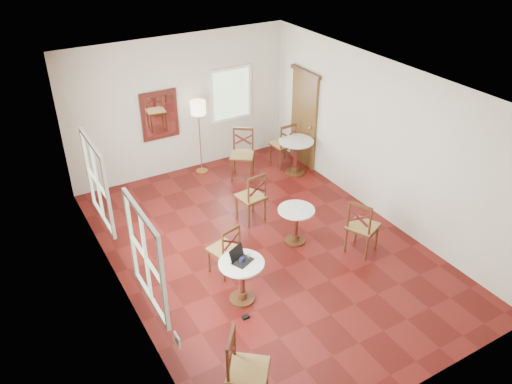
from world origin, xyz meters
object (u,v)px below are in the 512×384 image
mouse (242,261)px  cafe_table_back (296,153)px  chair_mid_a (252,197)px  power_adapter (246,317)px  navy_mug (242,260)px  chair_near_a (225,249)px  laptop (240,258)px  floor_lamp (198,113)px  cafe_table_mid (296,222)px  chair_back_b (242,154)px  water_glass (249,257)px  chair_mid_b (362,226)px  cafe_table_near (242,277)px  chair_back_a (284,144)px  chair_near_b (246,370)px

mouse → cafe_table_back: bearing=45.8°
chair_mid_a → power_adapter: bearing=51.0°
navy_mug → chair_near_a: bearing=83.7°
laptop → power_adapter: 0.89m
chair_mid_a → floor_lamp: 2.42m
cafe_table_mid → chair_back_b: size_ratio=0.63×
water_glass → power_adapter: 0.89m
chair_mid_b → chair_back_b: chair_back_b is taller
chair_mid_b → laptop: chair_mid_b is taller
laptop → cafe_table_near: bearing=-117.5°
chair_near_a → chair_back_a: bearing=-151.8°
chair_back_a → power_adapter: chair_back_a is taller
cafe_table_back → floor_lamp: floor_lamp is taller
chair_near_b → navy_mug: chair_near_b is taller
chair_mid_a → chair_near_a: bearing=37.8°
chair_back_b → laptop: size_ratio=2.88×
chair_back_a → chair_mid_b: bearing=77.2°
chair_back_a → cafe_table_near: bearing=46.7°
floor_lamp → chair_near_b: bearing=-109.9°
cafe_table_near → mouse: bearing=-38.8°
mouse → chair_near_b: bearing=-116.9°
chair_mid_a → chair_back_a: (1.76, 1.61, 0.01)m
chair_back_a → laptop: size_ratio=2.76×
chair_mid_a → mouse: (-1.24, -1.88, 0.24)m
chair_mid_b → water_glass: chair_mid_b is taller
chair_back_b → floor_lamp: floor_lamp is taller
chair_mid_a → navy_mug: 2.26m
cafe_table_back → navy_mug: size_ratio=7.55×
chair_mid_a → floor_lamp: (-0.00, 2.24, 0.90)m
cafe_table_mid → power_adapter: (-1.71, -1.23, -0.40)m
chair_near_a → chair_near_b: (-0.91, -2.32, 0.06)m
navy_mug → laptop: bearing=92.8°
chair_back_b → power_adapter: 4.41m
cafe_table_mid → chair_near_b: (-2.39, -2.46, 0.11)m
cafe_table_back → chair_back_b: 1.18m
cafe_table_back → power_adapter: (-3.16, -3.38, -0.48)m
cafe_table_back → water_glass: (-2.88, -3.00, 0.28)m
floor_lamp → cafe_table_mid: bearing=-84.3°
chair_back_a → chair_back_b: size_ratio=0.96×
cafe_table_back → power_adapter: size_ratio=7.41×
cafe_table_near → cafe_table_mid: size_ratio=1.06×
chair_near_a → chair_back_a: chair_back_a is taller
navy_mug → chair_near_b: bearing=-117.5°
floor_lamp → power_adapter: floor_lamp is taller
chair_near_b → chair_back_a: size_ratio=1.03×
chair_near_a → floor_lamp: size_ratio=0.57×
chair_back_a → power_adapter: (-3.15, -3.86, -0.50)m
chair_near_b → chair_back_b: chair_back_b is taller
cafe_table_near → chair_mid_b: (2.38, 0.05, 0.07)m
cafe_table_back → chair_near_b: 5.99m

